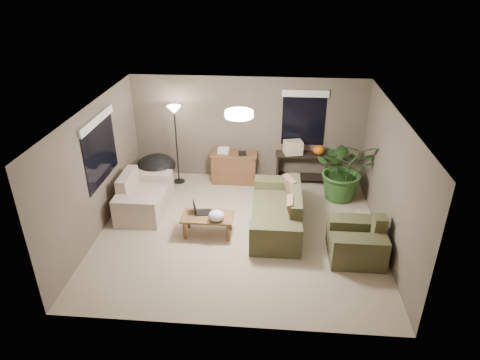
# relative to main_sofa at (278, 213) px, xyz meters

# --- Properties ---
(room_shell) EXTENTS (5.50, 5.50, 5.50)m
(room_shell) POSITION_rel_main_sofa_xyz_m (-0.76, -0.28, 0.96)
(room_shell) COLOR tan
(room_shell) RESTS_ON ground
(main_sofa) EXTENTS (0.95, 2.20, 0.85)m
(main_sofa) POSITION_rel_main_sofa_xyz_m (0.00, 0.00, 0.00)
(main_sofa) COLOR #46462A
(main_sofa) RESTS_ON ground
(throw_pillows) EXTENTS (0.39, 1.38, 0.47)m
(throw_pillows) POSITION_rel_main_sofa_xyz_m (0.26, 0.00, 0.36)
(throw_pillows) COLOR #8C7251
(throw_pillows) RESTS_ON main_sofa
(loveseat) EXTENTS (0.90, 1.60, 0.85)m
(loveseat) POSITION_rel_main_sofa_xyz_m (-2.89, 0.41, 0.00)
(loveseat) COLOR #BEB3A2
(loveseat) RESTS_ON ground
(armchair) EXTENTS (0.95, 1.00, 0.85)m
(armchair) POSITION_rel_main_sofa_xyz_m (1.42, -0.89, 0.00)
(armchair) COLOR #4F4E2F
(armchair) RESTS_ON ground
(coffee_table) EXTENTS (1.00, 0.55, 0.42)m
(coffee_table) POSITION_rel_main_sofa_xyz_m (-1.37, -0.42, 0.06)
(coffee_table) COLOR brown
(coffee_table) RESTS_ON ground
(laptop) EXTENTS (0.40, 0.29, 0.24)m
(laptop) POSITION_rel_main_sofa_xyz_m (-1.54, -0.32, 0.19)
(laptop) COLOR black
(laptop) RESTS_ON coffee_table
(plastic_bag) EXTENTS (0.31, 0.28, 0.21)m
(plastic_bag) POSITION_rel_main_sofa_xyz_m (-1.17, -0.57, 0.23)
(plastic_bag) COLOR white
(plastic_bag) RESTS_ON coffee_table
(desk) EXTENTS (1.10, 0.50, 0.75)m
(desk) POSITION_rel_main_sofa_xyz_m (-1.07, 1.89, 0.08)
(desk) COLOR brown
(desk) RESTS_ON ground
(desk_papers) EXTENTS (0.69, 0.29, 0.12)m
(desk_papers) POSITION_rel_main_sofa_xyz_m (-1.23, 1.88, 0.51)
(desk_papers) COLOR silver
(desk_papers) RESTS_ON desk
(console_table) EXTENTS (1.30, 0.40, 0.75)m
(console_table) POSITION_rel_main_sofa_xyz_m (0.57, 1.99, 0.14)
(console_table) COLOR black
(console_table) RESTS_ON ground
(pumpkin) EXTENTS (0.34, 0.34, 0.22)m
(pumpkin) POSITION_rel_main_sofa_xyz_m (0.92, 1.99, 0.56)
(pumpkin) COLOR orange
(pumpkin) RESTS_ON console_table
(cardboard_box) EXTENTS (0.47, 0.40, 0.31)m
(cardboard_box) POSITION_rel_main_sofa_xyz_m (0.32, 1.99, 0.61)
(cardboard_box) COLOR beige
(cardboard_box) RESTS_ON console_table
(papasan_chair) EXTENTS (1.07, 1.07, 0.80)m
(papasan_chair) POSITION_rel_main_sofa_xyz_m (-2.86, 1.48, 0.17)
(papasan_chair) COLOR black
(papasan_chair) RESTS_ON ground
(floor_lamp) EXTENTS (0.32, 0.32, 1.91)m
(floor_lamp) POSITION_rel_main_sofa_xyz_m (-2.41, 1.76, 1.30)
(floor_lamp) COLOR black
(floor_lamp) RESTS_ON ground
(ceiling_fixture) EXTENTS (0.50, 0.50, 0.10)m
(ceiling_fixture) POSITION_rel_main_sofa_xyz_m (-0.76, -0.28, 2.15)
(ceiling_fixture) COLOR white
(ceiling_fixture) RESTS_ON room_shell
(houseplant) EXTENTS (1.31, 1.45, 1.13)m
(houseplant) POSITION_rel_main_sofa_xyz_m (1.44, 1.28, 0.27)
(houseplant) COLOR #2D5923
(houseplant) RESTS_ON ground
(cat_scratching_post) EXTENTS (0.32, 0.32, 0.50)m
(cat_scratching_post) POSITION_rel_main_sofa_xyz_m (1.60, -0.19, -0.08)
(cat_scratching_post) COLOR tan
(cat_scratching_post) RESTS_ON ground
(window_left) EXTENTS (0.05, 1.56, 1.33)m
(window_left) POSITION_rel_main_sofa_xyz_m (-3.49, 0.02, 1.49)
(window_left) COLOR black
(window_left) RESTS_ON room_shell
(window_back) EXTENTS (1.06, 0.05, 1.33)m
(window_back) POSITION_rel_main_sofa_xyz_m (0.54, 2.20, 1.49)
(window_back) COLOR black
(window_back) RESTS_ON room_shell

